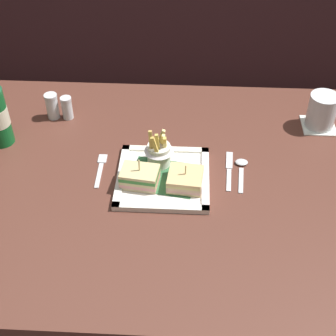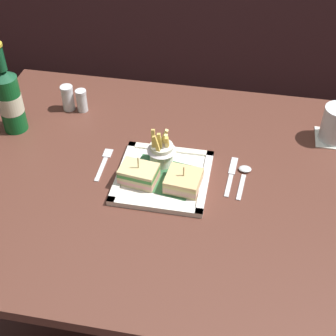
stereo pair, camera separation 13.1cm
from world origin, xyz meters
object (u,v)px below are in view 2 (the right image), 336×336
object	(u,v)px
spoon	(244,173)
pepper_shaker	(82,102)
sandwich_half_right	(183,181)
knife	(231,174)
fries_cup	(162,150)
square_plate	(163,177)
dining_table	(173,208)
fork	(104,162)
salt_shaker	(68,99)
beer_bottle	(9,99)
sandwich_half_left	(139,174)
water_glass	(336,126)

from	to	relation	value
spoon	pepper_shaker	world-z (taller)	pepper_shaker
sandwich_half_right	knife	world-z (taller)	sandwich_half_right
fries_cup	knife	bearing A→B (deg)	-0.41
knife	square_plate	bearing A→B (deg)	-163.87
dining_table	fork	distance (m)	0.23
salt_shaker	fries_cup	bearing A→B (deg)	-32.06
square_plate	spoon	world-z (taller)	square_plate
fries_cup	beer_bottle	bearing A→B (deg)	169.40
sandwich_half_right	spoon	distance (m)	0.18
sandwich_half_left	pepper_shaker	xyz separation A→B (m)	(-0.25, 0.30, -0.00)
sandwich_half_right	square_plate	bearing A→B (deg)	155.11
fork	spoon	distance (m)	0.39
sandwich_half_left	sandwich_half_right	bearing A→B (deg)	0.00
sandwich_half_right	knife	bearing A→B (deg)	33.56
sandwich_half_right	beer_bottle	bearing A→B (deg)	162.71
sandwich_half_right	beer_bottle	world-z (taller)	beer_bottle
fries_cup	knife	world-z (taller)	fries_cup
square_plate	fork	distance (m)	0.18
sandwich_half_right	water_glass	world-z (taller)	water_glass
square_plate	sandwich_half_left	xyz separation A→B (m)	(-0.06, -0.03, 0.03)
fries_cup	dining_table	bearing A→B (deg)	-49.46
fork	dining_table	bearing A→B (deg)	-8.60
knife	fork	bearing A→B (deg)	-177.56
fries_cup	spoon	size ratio (longest dim) A/B	0.87
square_plate	beer_bottle	size ratio (longest dim) A/B	0.87
salt_shaker	beer_bottle	bearing A→B (deg)	-134.27
water_glass	pepper_shaker	world-z (taller)	water_glass
beer_bottle	water_glass	distance (m)	0.95
dining_table	water_glass	bearing A→B (deg)	30.65
fork	square_plate	bearing A→B (deg)	-11.83
dining_table	fries_cup	bearing A→B (deg)	130.54
dining_table	square_plate	bearing A→B (deg)	-166.30
pepper_shaker	water_glass	bearing A→B (deg)	-0.35
fries_cup	pepper_shaker	distance (m)	0.37
fries_cup	beer_bottle	distance (m)	0.48
sandwich_half_left	pepper_shaker	world-z (taller)	sandwich_half_left
dining_table	water_glass	size ratio (longest dim) A/B	11.78
sandwich_half_right	fries_cup	world-z (taller)	fries_cup
sandwich_half_right	water_glass	distance (m)	0.49
sandwich_half_right	salt_shaker	world-z (taller)	salt_shaker
pepper_shaker	salt_shaker	bearing A→B (deg)	180.00
water_glass	salt_shaker	bearing A→B (deg)	179.67
sandwich_half_right	beer_bottle	xyz separation A→B (m)	(-0.54, 0.17, 0.08)
sandwich_half_right	spoon	xyz separation A→B (m)	(0.15, 0.09, -0.02)
sandwich_half_left	pepper_shaker	bearing A→B (deg)	130.47
square_plate	salt_shaker	xyz separation A→B (m)	(-0.36, 0.27, 0.03)
dining_table	sandwich_half_left	distance (m)	0.17
dining_table	fries_cup	size ratio (longest dim) A/B	10.97
beer_bottle	water_glass	xyz separation A→B (m)	(0.94, 0.12, -0.06)
sandwich_half_right	fries_cup	xyz separation A→B (m)	(-0.07, 0.08, 0.03)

